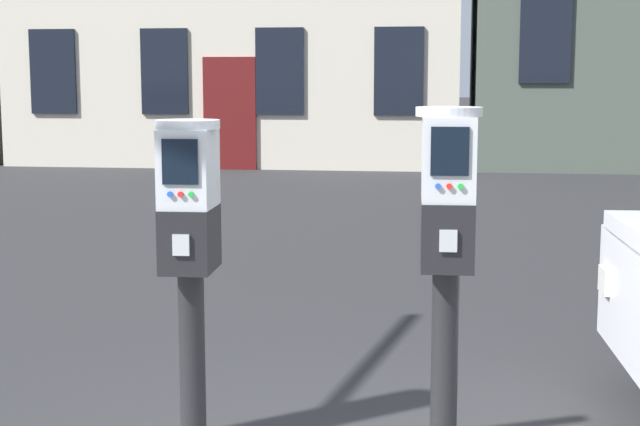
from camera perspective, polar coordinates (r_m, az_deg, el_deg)
parking_meter_near_kerb at (r=3.30m, az=-7.73°, el=-2.32°), size 0.22×0.26×1.45m
parking_meter_twin_adjacent at (r=3.17m, az=7.54°, el=-2.14°), size 0.22×0.26×1.49m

